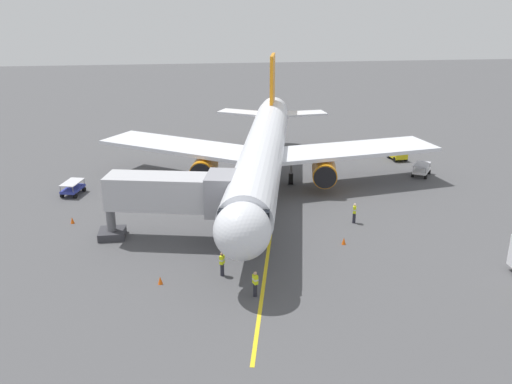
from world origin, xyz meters
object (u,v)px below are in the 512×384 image
airplane (263,152)px  safety_cone_nose_left (160,280)px  tug_portside (397,154)px  ground_crew_loader (222,264)px  baggage_cart_starboard_side (421,170)px  ground_crew_marshaller (255,284)px  baggage_cart_rear_apron (73,188)px  ground_crew_wing_walker (354,213)px  safety_cone_nose_right (344,241)px  jet_bridge (181,194)px  safety_cone_wing_port (72,220)px

airplane → safety_cone_nose_left: airplane is taller
airplane → tug_portside: size_ratio=16.49×
ground_crew_loader → baggage_cart_starboard_side: size_ratio=0.58×
ground_crew_marshaller → baggage_cart_rear_apron: 25.45m
ground_crew_wing_walker → safety_cone_nose_right: bearing=62.9°
ground_crew_loader → safety_cone_nose_left: (4.09, 0.62, -0.61)m
safety_cone_nose_left → jet_bridge: bearing=-102.9°
ground_crew_marshaller → safety_cone_nose_right: 10.13m
tug_portside → safety_cone_nose_right: tug_portside is taller
tug_portside → baggage_cart_rear_apron: (34.98, 7.31, -0.05)m
airplane → safety_cone_nose_right: 13.60m
safety_cone_nose_right → ground_crew_marshaller: bearing=40.9°
ground_crew_loader → safety_cone_nose_left: bearing=8.6°
ground_crew_marshaller → safety_cone_nose_left: (5.94, -2.32, -0.61)m
airplane → baggage_cart_starboard_side: airplane is taller
safety_cone_nose_left → safety_cone_nose_right: (-13.57, -4.30, 0.00)m
airplane → ground_crew_loader: 17.08m
safety_cone_nose_left → safety_cone_wing_port: (7.58, -11.20, 0.00)m
safety_cone_nose_right → safety_cone_wing_port: same height
safety_cone_wing_port → baggage_cart_rear_apron: bearing=-80.4°
baggage_cart_starboard_side → safety_cone_wing_port: baggage_cart_starboard_side is taller
ground_crew_loader → baggage_cart_rear_apron: 21.99m
safety_cone_nose_right → tug_portside: bearing=-120.4°
airplane → baggage_cart_rear_apron: size_ratio=13.92×
airplane → jet_bridge: bearing=52.3°
safety_cone_nose_left → safety_cone_wing_port: size_ratio=1.00×
jet_bridge → tug_portside: 31.26m
tug_portside → airplane: bearing=28.2°
jet_bridge → ground_crew_wing_walker: jet_bridge is taller
airplane → ground_crew_wing_walker: airplane is taller
baggage_cart_rear_apron → safety_cone_nose_left: size_ratio=5.23×
ground_crew_wing_walker → baggage_cart_starboard_side: 15.75m
ground_crew_marshaller → safety_cone_nose_right: size_ratio=3.11×
ground_crew_marshaller → ground_crew_wing_walker: size_ratio=1.00×
airplane → safety_cone_wing_port: bearing=17.9°
ground_crew_loader → safety_cone_nose_right: bearing=-158.8°
airplane → tug_portside: airplane is taller
ground_crew_loader → jet_bridge: bearing=-67.4°
safety_cone_nose_left → ground_crew_loader: bearing=-171.4°
ground_crew_loader → ground_crew_marshaller: bearing=122.1°
ground_crew_wing_walker → airplane: bearing=-52.7°
safety_cone_nose_left → airplane: bearing=-118.9°
baggage_cart_starboard_side → ground_crew_loader: bearing=40.4°
ground_crew_marshaller → baggage_cart_rear_apron: ground_crew_marshaller is taller
tug_portside → baggage_cart_rear_apron: bearing=11.8°
ground_crew_loader → baggage_cart_rear_apron: ground_crew_loader is taller
ground_crew_marshaller → baggage_cart_starboard_side: bearing=-133.0°
airplane → ground_crew_loader: bearing=72.3°
safety_cone_wing_port → ground_crew_marshaller: bearing=135.0°
ground_crew_wing_walker → baggage_cart_starboard_side: ground_crew_wing_walker is taller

